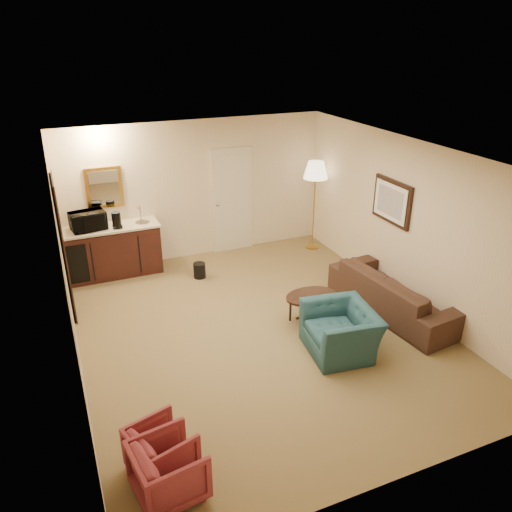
{
  "coord_description": "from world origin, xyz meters",
  "views": [
    {
      "loc": [
        -2.47,
        -5.74,
        4.04
      ],
      "look_at": [
        0.16,
        0.5,
        0.96
      ],
      "focal_mm": 35.0,
      "sensor_mm": 36.0,
      "label": 1
    }
  ],
  "objects_px": {
    "coffee_table": "(311,308)",
    "waste_bin": "(199,270)",
    "floor_lamp": "(314,206)",
    "coffee_maker": "(117,220)",
    "wetbar_cabinet": "(114,251)",
    "rose_chair_far": "(168,468)",
    "rose_chair_near": "(162,449)",
    "sofa": "(396,287)",
    "teal_armchair": "(341,324)",
    "microwave": "(87,219)"
  },
  "relations": [
    {
      "from": "coffee_table",
      "to": "waste_bin",
      "type": "xyz_separation_m",
      "value": [
        -1.11,
        2.08,
        -0.09
      ]
    },
    {
      "from": "floor_lamp",
      "to": "coffee_maker",
      "type": "bearing_deg",
      "value": 176.95
    },
    {
      "from": "floor_lamp",
      "to": "waste_bin",
      "type": "height_order",
      "value": "floor_lamp"
    },
    {
      "from": "wetbar_cabinet",
      "to": "rose_chair_far",
      "type": "relative_size",
      "value": 2.57
    },
    {
      "from": "rose_chair_near",
      "to": "floor_lamp",
      "type": "relative_size",
      "value": 0.33
    },
    {
      "from": "rose_chair_far",
      "to": "floor_lamp",
      "type": "bearing_deg",
      "value": -49.93
    },
    {
      "from": "rose_chair_near",
      "to": "rose_chair_far",
      "type": "height_order",
      "value": "rose_chair_far"
    },
    {
      "from": "wetbar_cabinet",
      "to": "coffee_table",
      "type": "height_order",
      "value": "wetbar_cabinet"
    },
    {
      "from": "wetbar_cabinet",
      "to": "coffee_maker",
      "type": "xyz_separation_m",
      "value": [
        0.1,
        -0.12,
        0.6
      ]
    },
    {
      "from": "sofa",
      "to": "floor_lamp",
      "type": "relative_size",
      "value": 1.26
    },
    {
      "from": "wetbar_cabinet",
      "to": "coffee_maker",
      "type": "relative_size",
      "value": 5.71
    },
    {
      "from": "teal_armchair",
      "to": "coffee_maker",
      "type": "relative_size",
      "value": 3.42
    },
    {
      "from": "waste_bin",
      "to": "floor_lamp",
      "type": "bearing_deg",
      "value": 9.09
    },
    {
      "from": "wetbar_cabinet",
      "to": "floor_lamp",
      "type": "xyz_separation_m",
      "value": [
        3.85,
        -0.32,
        0.43
      ]
    },
    {
      "from": "wetbar_cabinet",
      "to": "sofa",
      "type": "distance_m",
      "value": 4.87
    },
    {
      "from": "rose_chair_far",
      "to": "waste_bin",
      "type": "xyz_separation_m",
      "value": [
        1.6,
        4.28,
        -0.18
      ]
    },
    {
      "from": "rose_chair_far",
      "to": "floor_lamp",
      "type": "relative_size",
      "value": 0.36
    },
    {
      "from": "coffee_table",
      "to": "waste_bin",
      "type": "distance_m",
      "value": 2.36
    },
    {
      "from": "coffee_table",
      "to": "coffee_maker",
      "type": "xyz_separation_m",
      "value": [
        -2.36,
        2.68,
        0.83
      ]
    },
    {
      "from": "wetbar_cabinet",
      "to": "rose_chair_far",
      "type": "bearing_deg",
      "value": -92.86
    },
    {
      "from": "coffee_table",
      "to": "floor_lamp",
      "type": "distance_m",
      "value": 2.92
    },
    {
      "from": "teal_armchair",
      "to": "wetbar_cabinet",
      "type": "bearing_deg",
      "value": -138.53
    },
    {
      "from": "teal_armchair",
      "to": "microwave",
      "type": "height_order",
      "value": "microwave"
    },
    {
      "from": "coffee_table",
      "to": "floor_lamp",
      "type": "relative_size",
      "value": 0.45
    },
    {
      "from": "floor_lamp",
      "to": "waste_bin",
      "type": "bearing_deg",
      "value": -170.91
    },
    {
      "from": "coffee_maker",
      "to": "sofa",
      "type": "bearing_deg",
      "value": -31.84
    },
    {
      "from": "waste_bin",
      "to": "teal_armchair",
      "type": "bearing_deg",
      "value": -68.95
    },
    {
      "from": "wetbar_cabinet",
      "to": "coffee_table",
      "type": "bearing_deg",
      "value": -48.79
    },
    {
      "from": "sofa",
      "to": "rose_chair_near",
      "type": "relative_size",
      "value": 3.83
    },
    {
      "from": "wetbar_cabinet",
      "to": "rose_chair_near",
      "type": "relative_size",
      "value": 2.79
    },
    {
      "from": "sofa",
      "to": "rose_chair_near",
      "type": "height_order",
      "value": "sofa"
    },
    {
      "from": "wetbar_cabinet",
      "to": "waste_bin",
      "type": "xyz_separation_m",
      "value": [
        1.35,
        -0.72,
        -0.32
      ]
    },
    {
      "from": "coffee_table",
      "to": "coffee_maker",
      "type": "distance_m",
      "value": 3.67
    },
    {
      "from": "floor_lamp",
      "to": "sofa",
      "type": "bearing_deg",
      "value": -91.05
    },
    {
      "from": "teal_armchair",
      "to": "waste_bin",
      "type": "distance_m",
      "value": 3.12
    },
    {
      "from": "rose_chair_near",
      "to": "coffee_maker",
      "type": "xyz_separation_m",
      "value": [
        0.35,
        4.6,
        0.77
      ]
    },
    {
      "from": "rose_chair_near",
      "to": "waste_bin",
      "type": "height_order",
      "value": "rose_chair_near"
    },
    {
      "from": "teal_armchair",
      "to": "microwave",
      "type": "distance_m",
      "value": 4.64
    },
    {
      "from": "rose_chair_near",
      "to": "floor_lamp",
      "type": "distance_m",
      "value": 6.04
    },
    {
      "from": "rose_chair_near",
      "to": "microwave",
      "type": "xyz_separation_m",
      "value": [
        -0.11,
        4.72,
        0.82
      ]
    },
    {
      "from": "sofa",
      "to": "rose_chair_near",
      "type": "bearing_deg",
      "value": 106.36
    },
    {
      "from": "wetbar_cabinet",
      "to": "coffee_table",
      "type": "xyz_separation_m",
      "value": [
        2.46,
        -2.8,
        -0.23
      ]
    },
    {
      "from": "sofa",
      "to": "teal_armchair",
      "type": "bearing_deg",
      "value": 107.24
    },
    {
      "from": "sofa",
      "to": "microwave",
      "type": "xyz_separation_m",
      "value": [
        -4.16,
        3.04,
        0.67
      ]
    },
    {
      "from": "waste_bin",
      "to": "coffee_maker",
      "type": "xyz_separation_m",
      "value": [
        -1.25,
        0.6,
        0.93
      ]
    },
    {
      "from": "waste_bin",
      "to": "rose_chair_near",
      "type": "bearing_deg",
      "value": -111.8
    },
    {
      "from": "rose_chair_near",
      "to": "floor_lamp",
      "type": "xyz_separation_m",
      "value": [
        4.1,
        4.4,
        0.6
      ]
    },
    {
      "from": "rose_chair_near",
      "to": "coffee_table",
      "type": "bearing_deg",
      "value": -71.29
    },
    {
      "from": "waste_bin",
      "to": "microwave",
      "type": "xyz_separation_m",
      "value": [
        -1.71,
        0.72,
        0.98
      ]
    },
    {
      "from": "coffee_table",
      "to": "waste_bin",
      "type": "height_order",
      "value": "coffee_table"
    }
  ]
}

